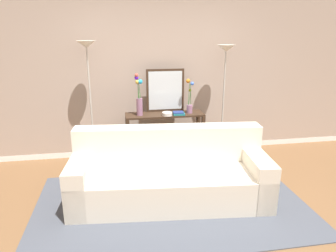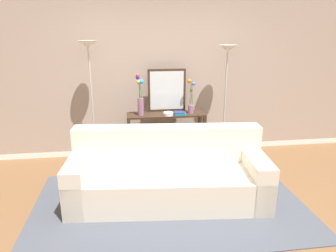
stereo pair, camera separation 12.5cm
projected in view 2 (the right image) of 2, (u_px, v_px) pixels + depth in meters
ground_plane at (183, 225)px, 3.42m from camera, size 16.00×16.00×0.02m
back_wall at (160, 75)px, 5.12m from camera, size 12.00×0.15×2.67m
area_rug at (169, 204)px, 3.79m from camera, size 3.26×1.96×0.01m
couch at (168, 176)px, 3.85m from camera, size 2.45×1.11×0.88m
console_table at (166, 128)px, 4.96m from camera, size 1.23×0.37×0.78m
floor_lamp_left at (90, 70)px, 4.48m from camera, size 0.28×0.28×1.91m
floor_lamp_right at (227, 71)px, 4.76m from camera, size 0.28×0.28×1.83m
wall_mirror at (167, 90)px, 4.94m from camera, size 0.61×0.02×0.68m
vase_tall_flowers at (140, 99)px, 4.73m from camera, size 0.12×0.11×0.65m
vase_short_flowers at (191, 101)px, 4.87m from camera, size 0.12×0.10×0.54m
fruit_bowl at (168, 114)px, 4.78m from camera, size 0.16×0.16×0.05m
book_stack at (180, 113)px, 4.82m from camera, size 0.19×0.17×0.04m
book_row_under_console at (144, 157)px, 5.06m from camera, size 0.31×0.17×0.12m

